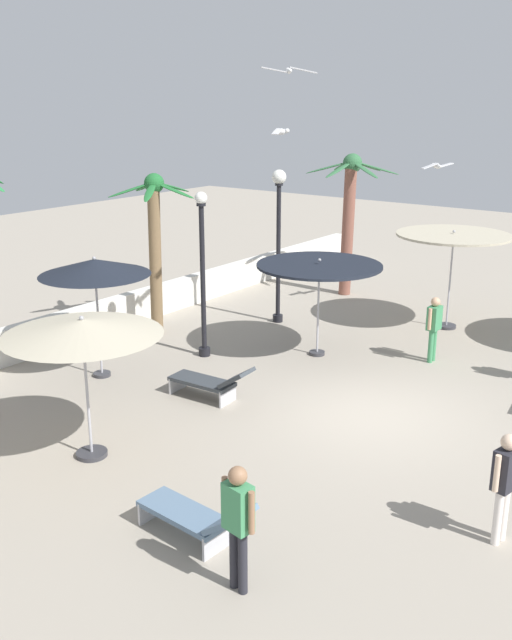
{
  "coord_description": "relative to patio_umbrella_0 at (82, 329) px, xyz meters",
  "views": [
    {
      "loc": [
        -11.57,
        -5.8,
        5.9
      ],
      "look_at": [
        0.0,
        2.84,
        1.4
      ],
      "focal_mm": 39.53,
      "sensor_mm": 36.0,
      "label": 1
    }
  ],
  "objects": [
    {
      "name": "guest_2",
      "position": [
        7.92,
        -2.84,
        -1.37
      ],
      "size": [
        0.56,
        0.25,
        1.58
      ],
      "color": "#3F8C59",
      "rests_on": "ground_plane"
    },
    {
      "name": "patio_umbrella_0",
      "position": [
        0.0,
        0.0,
        0.0
      ],
      "size": [
        2.67,
        2.67,
        2.55
      ],
      "color": "#333338",
      "rests_on": "ground_plane"
    },
    {
      "name": "lamp_post_1",
      "position": [
        8.33,
        1.89,
        0.32
      ],
      "size": [
        0.38,
        0.38,
        4.18
      ],
      "color": "black",
      "rests_on": "ground_plane"
    },
    {
      "name": "seagull_2",
      "position": [
        6.06,
        0.28,
        2.94
      ],
      "size": [
        0.94,
        0.48,
        0.14
      ],
      "color": "white"
    },
    {
      "name": "lamp_post_0",
      "position": [
        5.01,
        1.74,
        -0.21
      ],
      "size": [
        0.29,
        0.29,
        3.94
      ],
      "color": "black",
      "rests_on": "ground_plane"
    },
    {
      "name": "lounge_chair_0",
      "position": [
        3.09,
        -0.11,
        -1.92
      ],
      "size": [
        0.67,
        1.9,
        0.83
      ],
      "color": "#B7B7BC",
      "rests_on": "ground_plane"
    },
    {
      "name": "palm_tree_2",
      "position": [
        5.68,
        3.91,
        0.29
      ],
      "size": [
        2.21,
        2.31,
        4.18
      ],
      "color": "brown",
      "rests_on": "ground_plane"
    },
    {
      "name": "seagull_1",
      "position": [
        7.06,
        0.76,
        4.25
      ],
      "size": [
        1.01,
        1.03,
        0.15
      ],
      "color": "white"
    },
    {
      "name": "palm_tree_3",
      "position": [
        12.14,
        1.88,
        0.44
      ],
      "size": [
        2.86,
        2.61,
        4.39
      ],
      "color": "brown",
      "rests_on": "ground_plane"
    },
    {
      "name": "guest_1",
      "position": [
        -1.23,
        -4.21,
        -1.27
      ],
      "size": [
        0.3,
        0.55,
        1.73
      ],
      "color": "#26262D",
      "rests_on": "ground_plane"
    },
    {
      "name": "boundary_wall",
      "position": [
        4.48,
        5.05,
        -1.88
      ],
      "size": [
        25.2,
        0.3,
        0.87
      ],
      "primitive_type": "cube",
      "color": "silver",
      "rests_on": "ground_plane"
    },
    {
      "name": "guest_0",
      "position": [
        1.74,
        -6.5,
        -1.32
      ],
      "size": [
        0.55,
        0.31,
        1.65
      ],
      "color": "silver",
      "rests_on": "ground_plane"
    },
    {
      "name": "patio_umbrella_1",
      "position": [
        2.63,
        2.71,
        0.17
      ],
      "size": [
        2.41,
        2.41,
        2.73
      ],
      "color": "#333338",
      "rests_on": "ground_plane"
    },
    {
      "name": "lounge_chair_2",
      "position": [
        -0.78,
        -3.1,
        -1.92
      ],
      "size": [
        0.66,
        1.91,
        0.84
      ],
      "color": "#B7B7BC",
      "rests_on": "ground_plane"
    },
    {
      "name": "seagull_0",
      "position": [
        11.42,
        -1.16,
        1.9
      ],
      "size": [
        0.98,
        0.58,
        0.15
      ],
      "color": "white"
    },
    {
      "name": "patio_umbrella_3",
      "position": [
        6.7,
        -0.42,
        -0.15
      ],
      "size": [
        2.96,
        2.96,
        2.39
      ],
      "color": "#333338",
      "rests_on": "ground_plane"
    },
    {
      "name": "ground_plane",
      "position": [
        4.48,
        -3.06,
        -2.32
      ],
      "size": [
        56.0,
        56.0,
        0.0
      ],
      "primitive_type": "plane",
      "color": "#9E9384"
    },
    {
      "name": "patio_umbrella_4",
      "position": [
        10.63,
        -2.1,
        0.12
      ],
      "size": [
        2.99,
        2.99,
        2.68
      ],
      "color": "#333338",
      "rests_on": "ground_plane"
    }
  ]
}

